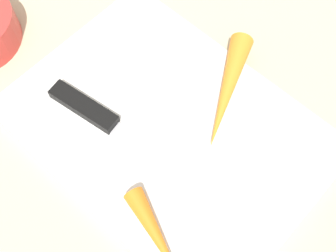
% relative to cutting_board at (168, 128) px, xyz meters
% --- Properties ---
extents(ground_plane, '(1.40, 1.40, 0.00)m').
position_rel_cutting_board_xyz_m(ground_plane, '(0.00, 0.00, -0.01)').
color(ground_plane, '#C6B793').
extents(cutting_board, '(0.36, 0.26, 0.01)m').
position_rel_cutting_board_xyz_m(cutting_board, '(0.00, 0.00, 0.00)').
color(cutting_board, white).
rests_on(cutting_board, ground_plane).
extents(knife, '(0.20, 0.05, 0.01)m').
position_rel_cutting_board_xyz_m(knife, '(-0.08, -0.05, 0.01)').
color(knife, '#B7B7BC').
rests_on(knife, cutting_board).
extents(carrot_long, '(0.09, 0.15, 0.03)m').
position_rel_cutting_board_xyz_m(carrot_long, '(0.02, 0.08, 0.02)').
color(carrot_long, orange).
rests_on(carrot_long, cutting_board).
extents(carrot_short, '(0.11, 0.05, 0.02)m').
position_rel_cutting_board_xyz_m(carrot_short, '(0.08, -0.10, 0.02)').
color(carrot_short, orange).
rests_on(carrot_short, cutting_board).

